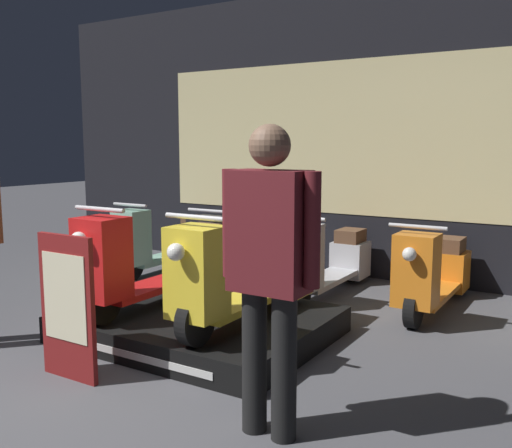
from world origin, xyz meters
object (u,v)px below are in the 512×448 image
Objects in this scene: scooter_backrow_0 at (166,242)px; person_right_browsing at (269,261)px; scooter_backrow_2 at (327,261)px; scooter_backrow_1 at (240,251)px; scooter_display_left at (156,263)px; price_sign_board at (67,307)px; scooter_backrow_3 at (434,273)px; scooter_display_right at (245,276)px.

person_right_browsing reaches higher than scooter_backrow_0.
scooter_backrow_2 is (2.08, 0.00, 0.00)m from scooter_backrow_0.
scooter_backrow_1 is at bearing 180.00° from scooter_backrow_2.
scooter_display_left is 1.02× the size of person_right_browsing.
price_sign_board is at bearing -60.82° from scooter_backrow_0.
scooter_backrow_0 is 1.00× the size of scooter_backrow_3.
scooter_display_right is (0.85, 0.00, 0.00)m from scooter_display_left.
scooter_display_left is at bearing -113.69° from scooter_backrow_2.
scooter_backrow_2 is 1.00× the size of scooter_backrow_3.
scooter_backrow_2 is 2.80m from price_sign_board.
person_right_browsing is at bearing -51.93° from scooter_display_right.
scooter_backrow_0 is (-1.34, 1.69, -0.20)m from scooter_display_left.
person_right_browsing is (1.64, -1.00, 0.38)m from scooter_display_left.
scooter_backrow_1 is at bearing 0.00° from scooter_backrow_0.
scooter_backrow_1 is 1.04m from scooter_backrow_2.
person_right_browsing is at bearing -42.11° from scooter_backrow_0.
person_right_browsing is at bearing -31.51° from scooter_display_left.
scooter_display_left is 1.00× the size of scooter_display_right.
price_sign_board is at bearing -121.98° from scooter_display_right.
scooter_display_right is 1.24m from price_sign_board.
scooter_display_left reaches higher than scooter_backrow_2.
scooter_display_left is at bearing 180.00° from scooter_display_right.
scooter_backrow_3 is 2.75m from person_right_browsing.
price_sign_board is (0.19, -1.05, -0.07)m from scooter_display_left.
scooter_backrow_2 is at bearing 108.43° from person_right_browsing.
scooter_backrow_0 is 3.14m from price_sign_board.
scooter_backrow_1 and scooter_backrow_3 have the same top height.
scooter_display_right is 1.00× the size of scooter_backrow_2.
person_right_browsing is at bearing -93.05° from scooter_backrow_3.
person_right_browsing reaches higher than scooter_backrow_1.
scooter_display_left is 1.07m from price_sign_board.
scooter_backrow_2 is (0.74, 1.69, -0.20)m from scooter_display_left.
scooter_display_left is 1.72m from scooter_backrow_1.
person_right_browsing reaches higher than scooter_backrow_2.
scooter_backrow_2 is at bearing 93.76° from scooter_display_right.
scooter_backrow_1 is (-0.30, 1.69, -0.20)m from scooter_display_left.
person_right_browsing reaches higher than scooter_display_left.
scooter_backrow_0 is 1.73× the size of price_sign_board.
scooter_display_right is 1.93m from scooter_backrow_3.
scooter_backrow_3 is 1.73× the size of price_sign_board.
scooter_backrow_0 is 1.04m from scooter_backrow_1.
scooter_backrow_0 is 2.08m from scooter_backrow_2.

